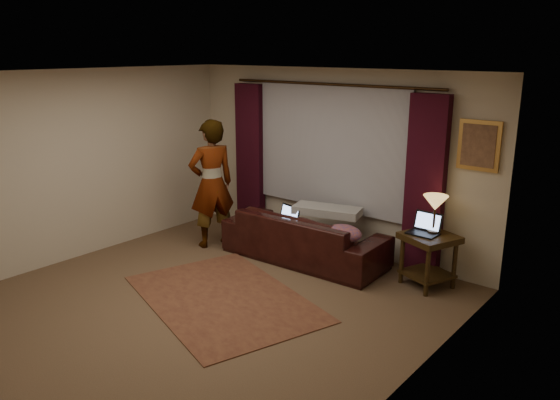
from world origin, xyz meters
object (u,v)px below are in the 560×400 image
at_px(laptop_table, 423,224).
at_px(end_table, 428,260).
at_px(tiffany_lamp, 434,215).
at_px(person, 212,184).
at_px(laptop_sofa, 283,217).
at_px(sofa, 305,228).

bearing_deg(laptop_table, end_table, 28.49).
height_order(tiffany_lamp, laptop_table, tiffany_lamp).
distance_m(end_table, tiffany_lamp, 0.58).
relative_size(laptop_table, person, 0.20).
distance_m(laptop_sofa, person, 1.20).
bearing_deg(sofa, laptop_table, -174.35).
xyz_separation_m(laptop_sofa, laptop_table, (1.91, 0.36, 0.20)).
bearing_deg(end_table, sofa, -170.94).
xyz_separation_m(tiffany_lamp, laptop_table, (-0.09, -0.11, -0.11)).
bearing_deg(person, end_table, 123.12).
xyz_separation_m(sofa, tiffany_lamp, (1.71, 0.34, 0.44)).
bearing_deg(sofa, laptop_sofa, 20.90).
bearing_deg(laptop_table, laptop_sofa, -167.66).
bearing_deg(tiffany_lamp, sofa, -168.75).
xyz_separation_m(sofa, person, (-1.40, -0.40, 0.48)).
distance_m(end_table, person, 3.24).
xyz_separation_m(laptop_sofa, end_table, (1.99, 0.40, -0.26)).
xyz_separation_m(laptop_table, person, (-3.03, -0.64, 0.15)).
bearing_deg(tiffany_lamp, laptop_sofa, -166.92).
xyz_separation_m(tiffany_lamp, person, (-3.12, -0.74, 0.04)).
bearing_deg(person, laptop_sofa, 124.92).
bearing_deg(laptop_sofa, end_table, 20.86).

